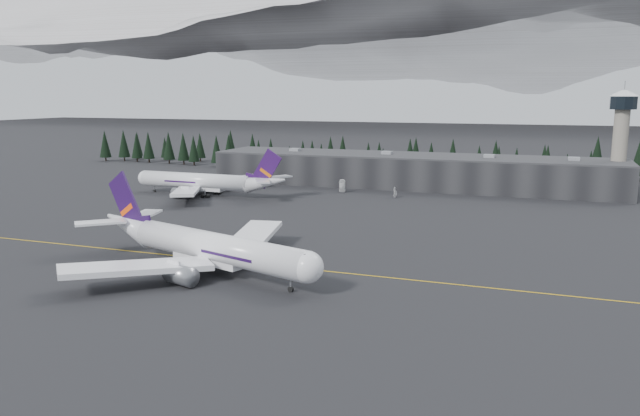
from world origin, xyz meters
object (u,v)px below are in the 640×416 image
(jet_main, at_px, (200,245))
(control_tower, at_px, (621,131))
(gse_vehicle_a, at_px, (342,191))
(jet_parked, at_px, (208,182))
(terminal, at_px, (411,171))
(gse_vehicle_b, at_px, (395,196))

(jet_main, bearing_deg, control_tower, 74.19)
(jet_main, distance_m, gse_vehicle_a, 110.16)
(jet_main, height_order, gse_vehicle_a, jet_main)
(jet_parked, distance_m, gse_vehicle_a, 49.72)
(control_tower, distance_m, jet_parked, 149.41)
(gse_vehicle_a, bearing_deg, jet_main, -89.93)
(terminal, height_order, jet_parked, jet_parked)
(gse_vehicle_a, bearing_deg, control_tower, 13.81)
(terminal, xyz_separation_m, gse_vehicle_a, (-20.56, -25.09, -5.60))
(terminal, relative_size, gse_vehicle_b, 41.72)
(terminal, distance_m, jet_main, 135.92)
(terminal, height_order, gse_vehicle_a, terminal)
(control_tower, xyz_separation_m, jet_parked, (-138.73, -52.36, -18.34))
(gse_vehicle_a, xyz_separation_m, gse_vehicle_b, (21.46, -5.13, -0.04))
(control_tower, bearing_deg, terminal, -177.71)
(terminal, bearing_deg, control_tower, 2.29)
(terminal, distance_m, control_tower, 76.98)
(jet_main, relative_size, jet_parked, 1.03)
(jet_parked, xyz_separation_m, gse_vehicle_b, (64.63, 19.14, -4.41))
(jet_main, distance_m, jet_parked, 98.32)
(jet_parked, height_order, gse_vehicle_b, jet_parked)
(gse_vehicle_a, bearing_deg, terminal, 48.09)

